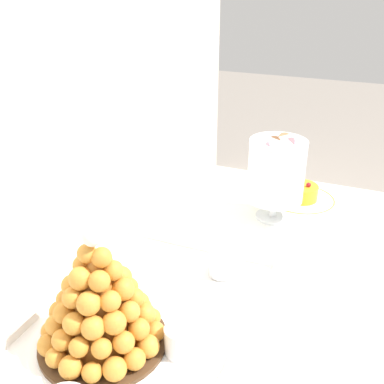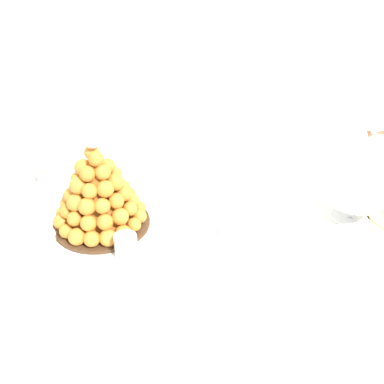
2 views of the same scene
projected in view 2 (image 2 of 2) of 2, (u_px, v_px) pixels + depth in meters
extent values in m
cylinder|color=brown|center=(313.00, 243.00, 1.70)|extent=(0.04, 0.04, 0.76)
cube|color=brown|center=(192.00, 237.00, 1.09)|extent=(1.27, 0.73, 0.02)
cube|color=white|center=(192.00, 234.00, 1.08)|extent=(1.33, 0.79, 0.00)
cube|color=white|center=(152.00, 214.00, 1.51)|extent=(1.33, 0.01, 0.40)
cube|color=white|center=(118.00, 233.00, 1.08)|extent=(0.64, 0.38, 0.01)
cube|color=white|center=(136.00, 283.00, 0.92)|extent=(0.64, 0.01, 0.02)
cube|color=white|center=(103.00, 188.00, 1.22)|extent=(0.64, 0.01, 0.02)
cube|color=white|center=(243.00, 204.00, 1.16)|extent=(0.01, 0.38, 0.02)
cylinder|color=white|center=(117.00, 231.00, 1.07)|extent=(0.35, 0.35, 0.00)
cylinder|color=#4C331E|center=(102.00, 223.00, 1.09)|extent=(0.23, 0.23, 0.01)
cone|color=#BA7229|center=(98.00, 188.00, 1.04)|extent=(0.15, 0.15, 0.19)
sphere|color=orange|center=(139.00, 208.00, 1.11)|extent=(0.03, 0.03, 0.03)
sphere|color=orange|center=(133.00, 201.00, 1.13)|extent=(0.03, 0.03, 0.03)
sphere|color=orange|center=(123.00, 197.00, 1.15)|extent=(0.04, 0.04, 0.04)
sphere|color=orange|center=(109.00, 195.00, 1.16)|extent=(0.03, 0.03, 0.03)
sphere|color=orange|center=(95.00, 196.00, 1.15)|extent=(0.04, 0.04, 0.04)
sphere|color=orange|center=(82.00, 200.00, 1.14)|extent=(0.03, 0.03, 0.03)
sphere|color=orange|center=(70.00, 206.00, 1.11)|extent=(0.04, 0.04, 0.04)
sphere|color=orange|center=(63.00, 213.00, 1.08)|extent=(0.03, 0.03, 0.03)
sphere|color=orange|center=(62.00, 222.00, 1.06)|extent=(0.04, 0.04, 0.04)
sphere|color=orange|center=(66.00, 231.00, 1.03)|extent=(0.03, 0.03, 0.03)
sphere|color=orange|center=(77.00, 237.00, 1.01)|extent=(0.04, 0.04, 0.04)
sphere|color=orange|center=(92.00, 239.00, 1.00)|extent=(0.04, 0.04, 0.04)
sphere|color=gold|center=(108.00, 238.00, 1.01)|extent=(0.04, 0.04, 0.04)
sphere|color=orange|center=(123.00, 233.00, 1.02)|extent=(0.04, 0.04, 0.04)
sphere|color=orange|center=(134.00, 225.00, 1.05)|extent=(0.03, 0.03, 0.03)
sphere|color=orange|center=(140.00, 216.00, 1.08)|extent=(0.03, 0.03, 0.03)
sphere|color=orange|center=(127.00, 194.00, 1.11)|extent=(0.04, 0.04, 0.04)
sphere|color=gold|center=(117.00, 189.00, 1.12)|extent=(0.03, 0.03, 0.03)
sphere|color=gold|center=(103.00, 188.00, 1.13)|extent=(0.04, 0.04, 0.04)
sphere|color=orange|center=(88.00, 189.00, 1.12)|extent=(0.04, 0.04, 0.04)
sphere|color=gold|center=(75.00, 195.00, 1.10)|extent=(0.04, 0.04, 0.04)
sphere|color=orange|center=(68.00, 204.00, 1.07)|extent=(0.04, 0.04, 0.04)
sphere|color=orange|center=(67.00, 211.00, 1.04)|extent=(0.03, 0.03, 0.03)
sphere|color=orange|center=(75.00, 219.00, 1.01)|extent=(0.03, 0.03, 0.03)
sphere|color=orange|center=(88.00, 223.00, 1.00)|extent=(0.04, 0.04, 0.04)
sphere|color=orange|center=(105.00, 222.00, 1.00)|extent=(0.04, 0.04, 0.04)
sphere|color=gold|center=(120.00, 216.00, 1.02)|extent=(0.04, 0.04, 0.04)
sphere|color=orange|center=(130.00, 209.00, 1.05)|extent=(0.03, 0.03, 0.03)
sphere|color=orange|center=(132.00, 201.00, 1.08)|extent=(0.04, 0.04, 0.04)
sphere|color=gold|center=(115.00, 181.00, 1.09)|extent=(0.04, 0.04, 0.04)
sphere|color=orange|center=(102.00, 179.00, 1.10)|extent=(0.04, 0.04, 0.04)
sphere|color=orange|center=(88.00, 181.00, 1.09)|extent=(0.03, 0.03, 0.03)
sphere|color=orange|center=(76.00, 188.00, 1.07)|extent=(0.04, 0.04, 0.04)
sphere|color=orange|center=(72.00, 195.00, 1.04)|extent=(0.04, 0.04, 0.04)
sphere|color=gold|center=(75.00, 203.00, 1.02)|extent=(0.04, 0.04, 0.04)
sphere|color=orange|center=(87.00, 207.00, 1.00)|extent=(0.04, 0.04, 0.04)
sphere|color=orange|center=(102.00, 206.00, 1.00)|extent=(0.04, 0.04, 0.04)
sphere|color=orange|center=(116.00, 201.00, 1.02)|extent=(0.04, 0.04, 0.04)
sphere|color=orange|center=(124.00, 194.00, 1.04)|extent=(0.04, 0.04, 0.04)
sphere|color=orange|center=(123.00, 187.00, 1.07)|extent=(0.03, 0.03, 0.03)
sphere|color=orange|center=(104.00, 171.00, 1.07)|extent=(0.03, 0.03, 0.03)
sphere|color=gold|center=(89.00, 173.00, 1.06)|extent=(0.04, 0.04, 0.04)
sphere|color=orange|center=(78.00, 179.00, 1.04)|extent=(0.04, 0.04, 0.04)
sphere|color=gold|center=(78.00, 186.00, 1.01)|extent=(0.04, 0.04, 0.04)
sphere|color=orange|center=(90.00, 191.00, 1.00)|extent=(0.04, 0.04, 0.04)
sphere|color=orange|center=(105.00, 189.00, 1.00)|extent=(0.04, 0.04, 0.04)
sphere|color=orange|center=(115.00, 182.00, 1.02)|extent=(0.04, 0.04, 0.04)
sphere|color=orange|center=(115.00, 175.00, 1.05)|extent=(0.04, 0.04, 0.04)
sphere|color=orange|center=(95.00, 162.00, 1.04)|extent=(0.04, 0.04, 0.04)
sphere|color=orange|center=(83.00, 168.00, 1.02)|extent=(0.04, 0.04, 0.04)
sphere|color=orange|center=(87.00, 174.00, 0.99)|extent=(0.04, 0.04, 0.04)
sphere|color=orange|center=(103.00, 172.00, 1.00)|extent=(0.03, 0.03, 0.03)
sphere|color=orange|center=(108.00, 166.00, 1.03)|extent=(0.03, 0.03, 0.03)
sphere|color=gold|center=(92.00, 153.00, 1.01)|extent=(0.03, 0.03, 0.03)
sphere|color=orange|center=(96.00, 159.00, 0.99)|extent=(0.03, 0.03, 0.03)
sphere|color=white|center=(92.00, 141.00, 0.98)|extent=(0.03, 0.03, 0.03)
cylinder|color=silver|center=(8.00, 266.00, 0.93)|extent=(0.05, 0.05, 0.06)
cylinder|color=brown|center=(10.00, 272.00, 0.93)|extent=(0.05, 0.05, 0.02)
cylinder|color=#8C603D|center=(8.00, 264.00, 0.92)|extent=(0.05, 0.05, 0.02)
sphere|color=brown|center=(4.00, 258.00, 0.92)|extent=(0.02, 0.02, 0.02)
cylinder|color=silver|center=(126.00, 246.00, 0.98)|extent=(0.05, 0.05, 0.05)
cylinder|color=gold|center=(126.00, 251.00, 0.99)|extent=(0.04, 0.04, 0.02)
cylinder|color=#EAC166|center=(126.00, 244.00, 0.98)|extent=(0.04, 0.04, 0.02)
sphere|color=brown|center=(123.00, 240.00, 0.97)|extent=(0.01, 0.01, 0.01)
cylinder|color=silver|center=(230.00, 222.00, 1.06)|extent=(0.06, 0.06, 0.05)
cylinder|color=brown|center=(230.00, 227.00, 1.07)|extent=(0.05, 0.05, 0.02)
cylinder|color=#8C603D|center=(230.00, 220.00, 1.06)|extent=(0.05, 0.05, 0.02)
sphere|color=brown|center=(231.00, 214.00, 1.06)|extent=(0.02, 0.02, 0.02)
cylinder|color=white|center=(37.00, 240.00, 1.03)|extent=(0.08, 0.08, 0.02)
cylinder|color=#F2CC59|center=(36.00, 237.00, 1.02)|extent=(0.08, 0.08, 0.00)
cylinder|color=white|center=(350.00, 217.00, 1.13)|extent=(0.09, 0.09, 0.01)
cylinder|color=white|center=(352.00, 207.00, 1.12)|extent=(0.02, 0.02, 0.05)
cylinder|color=white|center=(360.00, 169.00, 1.06)|extent=(0.15, 0.15, 0.16)
cylinder|color=#9ED860|center=(361.00, 189.00, 1.10)|extent=(0.07, 0.06, 0.07)
cylinder|color=pink|center=(342.00, 186.00, 1.11)|extent=(0.06, 0.05, 0.03)
cylinder|color=brown|center=(354.00, 199.00, 1.06)|extent=(0.06, 0.06, 0.05)
cylinder|color=#E54C47|center=(360.00, 176.00, 1.11)|extent=(0.06, 0.06, 0.06)
cylinder|color=#72B2E0|center=(345.00, 182.00, 1.08)|extent=(0.07, 0.05, 0.07)
cylinder|color=#9ED860|center=(367.00, 189.00, 1.06)|extent=(0.06, 0.06, 0.04)
cylinder|color=#E54C47|center=(357.00, 168.00, 1.09)|extent=(0.06, 0.06, 0.07)
cylinder|color=pink|center=(341.00, 173.00, 1.07)|extent=(0.07, 0.05, 0.07)
cylinder|color=pink|center=(368.00, 182.00, 1.03)|extent=(0.06, 0.05, 0.06)
cylinder|color=#F9A54C|center=(373.00, 174.00, 1.06)|extent=(0.08, 0.05, 0.08)
cylinder|color=#F9A54C|center=(353.00, 159.00, 1.07)|extent=(0.06, 0.05, 0.06)
cylinder|color=brown|center=(354.00, 169.00, 1.03)|extent=(0.06, 0.05, 0.05)
cylinder|color=#D199D8|center=(371.00, 163.00, 1.06)|extent=(0.05, 0.05, 0.04)
cylinder|color=pink|center=(347.00, 150.00, 1.06)|extent=(0.06, 0.05, 0.06)
cylinder|color=#72B2E0|center=(367.00, 157.00, 1.03)|extent=(0.07, 0.05, 0.06)
cylinder|color=pink|center=(374.00, 151.00, 1.06)|extent=(0.06, 0.06, 0.06)
cylinder|color=pink|center=(350.00, 144.00, 1.03)|extent=(0.06, 0.05, 0.06)
cylinder|color=pink|center=(374.00, 149.00, 1.01)|extent=(0.08, 0.05, 0.07)
cylinder|color=brown|center=(383.00, 144.00, 1.03)|extent=(0.07, 0.06, 0.06)
cylinder|color=brown|center=(364.00, 141.00, 1.04)|extent=(0.06, 0.05, 0.06)
cylinder|color=silver|center=(41.00, 206.00, 1.18)|extent=(0.06, 0.06, 0.00)
cylinder|color=silver|center=(38.00, 190.00, 1.15)|extent=(0.01, 0.01, 0.09)
sphere|color=silver|center=(32.00, 161.00, 1.11)|extent=(0.08, 0.08, 0.08)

